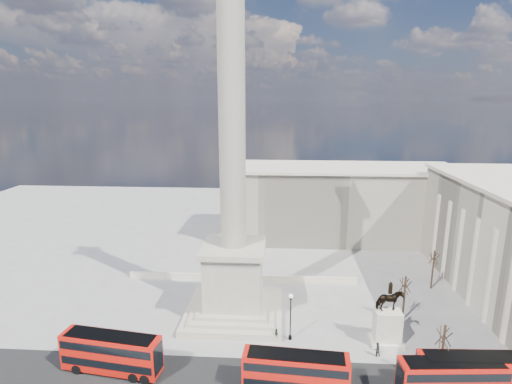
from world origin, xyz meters
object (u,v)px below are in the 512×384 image
object	(u,v)px
equestrian_statue	(388,322)
pedestrian_walking	(430,365)
red_bus_c	(453,379)
pedestrian_crossing	(276,335)
victorian_lamp	(291,313)
red_bus_b	(296,373)
pedestrian_standing	(377,349)
red_bus_d	(472,374)
nelsons_column	(233,231)
red_bus_a	(112,353)

from	to	relation	value
equestrian_statue	pedestrian_walking	size ratio (longest dim) A/B	4.86
red_bus_c	pedestrian_crossing	size ratio (longest dim) A/B	6.08
victorian_lamp	equestrian_statue	size ratio (longest dim) A/B	0.76
red_bus_b	equestrian_statue	xyz separation A→B (m)	(12.12, 9.84, 0.60)
red_bus_c	pedestrian_standing	size ratio (longest dim) A/B	6.15
red_bus_d	equestrian_statue	distance (m)	11.04
equestrian_statue	nelsons_column	bearing A→B (deg)	163.64
victorian_lamp	pedestrian_crossing	distance (m)	3.51
nelsons_column	pedestrian_walking	distance (m)	29.52
pedestrian_walking	victorian_lamp	bearing A→B (deg)	173.47
red_bus_c	pedestrian_standing	bearing A→B (deg)	127.39
red_bus_b	pedestrian_crossing	size ratio (longest dim) A/B	6.21
victorian_lamp	pedestrian_crossing	xyz separation A→B (m)	(-1.82, -0.61, -2.94)
red_bus_d	pedestrian_walking	bearing A→B (deg)	130.29
equestrian_statue	pedestrian_crossing	xyz separation A→B (m)	(-14.37, -0.64, -2.09)
red_bus_c	pedestrian_walking	bearing A→B (deg)	93.60
pedestrian_standing	pedestrian_crossing	distance (m)	12.69
red_bus_a	red_bus_d	size ratio (longest dim) A/B	1.06
red_bus_b	red_bus_d	bearing A→B (deg)	7.37
equestrian_statue	pedestrian_crossing	distance (m)	14.54
red_bus_c	pedestrian_crossing	xyz separation A→B (m)	(-18.67, 9.15, -1.44)
red_bus_a	pedestrian_crossing	distance (m)	20.33
red_bus_b	pedestrian_walking	distance (m)	16.49
red_bus_d	equestrian_statue	bearing A→B (deg)	125.34
red_bus_c	equestrian_statue	world-z (taller)	equestrian_statue
victorian_lamp	pedestrian_crossing	bearing A→B (deg)	-161.49
victorian_lamp	pedestrian_walking	size ratio (longest dim) A/B	3.70
red_bus_c	red_bus_d	distance (m)	2.65
red_bus_c	victorian_lamp	bearing A→B (deg)	145.57
victorian_lamp	pedestrian_crossing	world-z (taller)	victorian_lamp
victorian_lamp	pedestrian_walking	bearing A→B (deg)	-18.36
red_bus_a	pedestrian_walking	bearing A→B (deg)	11.61
pedestrian_standing	red_bus_c	bearing A→B (deg)	112.81
nelsons_column	victorian_lamp	distance (m)	13.62
red_bus_d	equestrian_statue	size ratio (longest dim) A/B	1.31
pedestrian_walking	red_bus_d	bearing A→B (deg)	-35.62
red_bus_a	red_bus_b	world-z (taller)	red_bus_a
red_bus_a	pedestrian_standing	size ratio (longest dim) A/B	6.51
equestrian_statue	victorian_lamp	bearing A→B (deg)	-179.84
nelsons_column	red_bus_d	world-z (taller)	nelsons_column
pedestrian_standing	red_bus_b	bearing A→B (deg)	15.31
pedestrian_walking	red_bus_b	bearing A→B (deg)	-152.58
red_bus_b	pedestrian_walking	xyz separation A→B (m)	(15.81, 4.41, -1.53)
pedestrian_crossing	red_bus_c	bearing A→B (deg)	-123.12
nelsons_column	equestrian_statue	xyz separation A→B (m)	(20.70, -6.08, -9.90)
victorian_lamp	red_bus_c	bearing A→B (deg)	-30.09
red_bus_d	pedestrian_standing	distance (m)	10.52
red_bus_b	equestrian_statue	bearing A→B (deg)	43.07
red_bus_a	red_bus_b	bearing A→B (deg)	2.46
red_bus_c	victorian_lamp	size ratio (longest dim) A/B	1.72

